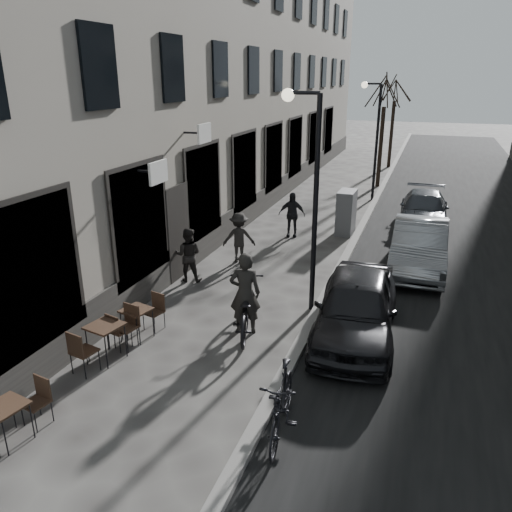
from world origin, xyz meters
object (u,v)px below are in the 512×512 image
Objects in this scene: streetlamp_far at (374,128)px; bistro_set_c at (137,321)px; streetlamp_near at (309,180)px; pedestrian_mid at (239,238)px; tree_far at (396,87)px; pedestrian_far at (292,215)px; pedestrian_near at (188,255)px; tree_near at (385,90)px; car_near at (356,307)px; car_far at (424,209)px; car_mid at (419,246)px; moped at (282,403)px; utility_cabinet at (346,212)px; bistro_set_b at (106,338)px; bicycle at (245,308)px; bistro_set_a at (8,419)px.

bistro_set_c is at bearing -101.69° from streetlamp_far.
streetlamp_near reaches higher than pedestrian_mid.
streetlamp_far is 9.12m from tree_far.
pedestrian_near is at bearing -119.23° from pedestrian_far.
tree_near is 16.56m from car_near.
car_near is at bearing -36.92° from streetlamp_near.
pedestrian_near reaches higher than bistro_set_c.
streetlamp_far is 1.23× the size of car_near.
streetlamp_near reaches higher than car_far.
pedestrian_mid is at bearing -167.66° from car_mid.
pedestrian_mid is 0.36× the size of car_mid.
tree_near is at bearing -90.00° from tree_far.
moped reaches higher than bistro_set_c.
car_mid is at bearing -165.03° from pedestrian_near.
pedestrian_near is (-3.32, -5.77, -0.03)m from utility_cabinet.
bistro_set_b is at bearing -97.45° from tree_far.
utility_cabinet reaches higher than car_far.
bistro_set_b is (-3.14, -3.57, -2.70)m from streetlamp_near.
bistro_set_b is 0.37× the size of car_mid.
car_mid is 4.75m from car_far.
moped is at bearing -98.43° from car_far.
bicycle is 1.37× the size of pedestrian_far.
streetlamp_far reaches higher than bicycle.
tree_near is 18.40m from bistro_set_c.
streetlamp_far reaches higher than pedestrian_mid.
streetlamp_far is at bearing -90.46° from tree_far.
tree_far reaches higher than bicycle.
car_near is at bearing -85.37° from tree_near.
tree_far is 3.03× the size of moped.
car_mid is (4.31, -1.79, -0.08)m from pedestrian_far.
car_far is (5.61, 11.98, 0.15)m from bistro_set_b.
bistro_set_c is 2.33m from bicycle.
car_far reaches higher than bistro_set_c.
bistro_set_a is 8.61m from pedestrian_mid.
utility_cabinet is 10.98m from moped.
pedestrian_mid is at bearing -83.57° from bicycle.
utility_cabinet is at bearing -112.36° from bicycle.
pedestrian_mid reaches higher than bistro_set_c.
streetlamp_far is at bearing 92.29° from car_near.
pedestrian_far is (-1.84, 5.45, -2.38)m from streetlamp_near.
tree_far reaches higher than pedestrian_mid.
streetlamp_far reaches higher than bistro_set_c.
pedestrian_near is 0.80× the size of moped.
tree_far reaches higher than bistro_set_c.
car_mid is (1.10, 4.69, -0.00)m from car_near.
pedestrian_far reaches higher than utility_cabinet.
streetlamp_far reaches higher than car_near.
pedestrian_mid is at bearing 97.49° from bistro_set_a.
tree_far is 4.02× the size of bistro_set_c.
bistro_set_c is at bearing -106.73° from utility_cabinet.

